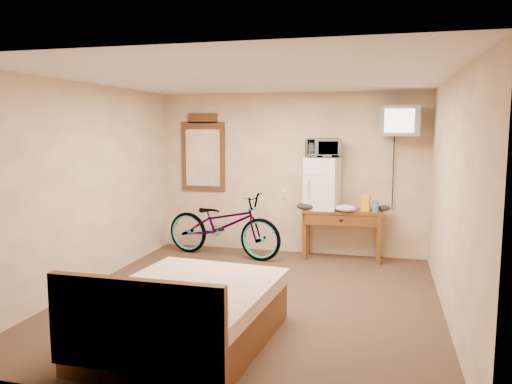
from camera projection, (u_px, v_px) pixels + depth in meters
room at (252, 192)px, 5.60m from camera, size 4.60×4.64×2.50m
desk at (342, 219)px, 7.39m from camera, size 1.20×0.53×0.75m
mini_fridge at (322, 183)px, 7.43m from camera, size 0.53×0.51×0.78m
microwave at (323, 148)px, 7.36m from camera, size 0.57×0.46×0.27m
snack_bag at (366, 203)px, 7.27m from camera, size 0.14×0.10×0.25m
blue_cup at (375, 206)px, 7.23m from camera, size 0.09×0.09×0.15m
cloth_cream at (346, 208)px, 7.23m from camera, size 0.33×0.25×0.10m
cloth_dark_a at (306, 206)px, 7.38m from camera, size 0.29×0.22×0.11m
cloth_dark_b at (384, 208)px, 7.30m from camera, size 0.18×0.15×0.08m
crt_television at (399, 121)px, 7.03m from camera, size 0.56×0.63×0.43m
wall_mirror at (203, 154)px, 8.09m from camera, size 0.74×0.04×1.25m
bicycle at (223, 224)px, 7.60m from camera, size 1.98×0.97×1.00m
bed at (184, 315)px, 4.46m from camera, size 1.57×1.99×0.90m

